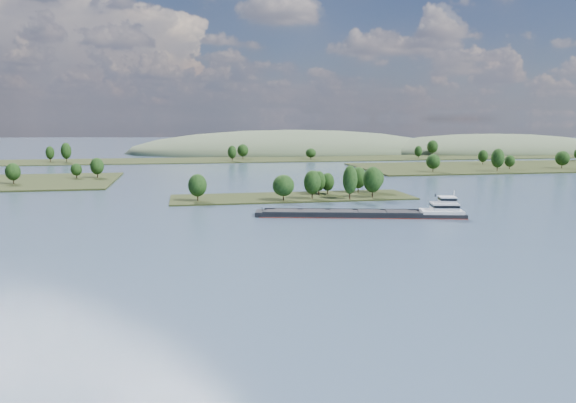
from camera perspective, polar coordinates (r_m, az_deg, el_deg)
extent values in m
plane|color=#384961|center=(175.65, 4.13, -2.31)|extent=(1800.00, 1800.00, 0.00)
cube|color=black|center=(233.44, 0.44, 0.38)|extent=(100.00, 30.00, 1.20)
cylinder|color=black|center=(226.01, 6.30, 0.79)|extent=(0.50, 0.50, 4.48)
ellipsoid|color=black|center=(225.33, 6.32, 2.22)|extent=(5.98, 5.98, 11.52)
cylinder|color=black|center=(246.03, 2.77, 1.29)|extent=(0.50, 0.50, 3.12)
ellipsoid|color=black|center=(245.57, 2.78, 2.20)|extent=(6.96, 6.96, 8.02)
cylinder|color=black|center=(226.68, 2.47, 0.76)|extent=(0.50, 0.50, 3.78)
ellipsoid|color=black|center=(226.10, 2.48, 1.97)|extent=(7.04, 7.04, 9.71)
cylinder|color=black|center=(238.61, 3.15, 1.09)|extent=(0.50, 0.50, 3.34)
ellipsoid|color=black|center=(238.11, 3.16, 2.10)|extent=(5.73, 5.73, 8.59)
cylinder|color=black|center=(222.09, -0.47, 0.55)|extent=(0.50, 0.50, 3.34)
ellipsoid|color=black|center=(221.55, -0.47, 1.64)|extent=(8.76, 8.76, 8.58)
cylinder|color=black|center=(223.27, -9.16, 0.51)|extent=(0.50, 0.50, 3.50)
ellipsoid|color=black|center=(222.71, -9.19, 1.64)|extent=(7.41, 7.41, 8.99)
cylinder|color=black|center=(240.76, 4.05, 1.11)|extent=(0.50, 0.50, 3.02)
ellipsoid|color=black|center=(240.30, 4.06, 2.01)|extent=(5.66, 5.66, 7.76)
cylinder|color=black|center=(249.45, 8.87, 1.33)|extent=(0.50, 0.50, 3.42)
ellipsoid|color=black|center=(248.96, 8.89, 2.32)|extent=(7.36, 7.36, 8.78)
cylinder|color=black|center=(232.79, 8.56, 0.92)|extent=(0.50, 0.50, 4.15)
ellipsoid|color=black|center=(232.17, 8.59, 2.21)|extent=(7.89, 7.89, 10.67)
cylinder|color=black|center=(247.58, 7.14, 1.34)|extent=(0.50, 0.50, 3.68)
ellipsoid|color=black|center=(247.06, 7.16, 2.42)|extent=(7.31, 7.31, 9.45)
cylinder|color=black|center=(322.84, -18.79, 2.62)|extent=(0.50, 0.50, 3.58)
ellipsoid|color=black|center=(322.45, -18.83, 3.42)|extent=(7.34, 7.34, 9.20)
cylinder|color=black|center=(324.44, -20.67, 2.47)|extent=(0.50, 0.50, 2.64)
ellipsoid|color=black|center=(324.14, -20.70, 3.06)|extent=(6.03, 6.03, 6.79)
cylinder|color=black|center=(308.41, -26.11, 1.94)|extent=(0.50, 0.50, 3.38)
ellipsoid|color=black|center=(308.02, -26.16, 2.73)|extent=(7.24, 7.24, 8.70)
cylinder|color=black|center=(351.24, 14.51, 3.22)|extent=(0.50, 0.50, 3.52)
ellipsoid|color=black|center=(350.88, 14.54, 3.95)|extent=(8.57, 8.57, 9.06)
cylinder|color=black|center=(405.85, 26.06, 3.31)|extent=(0.50, 0.50, 3.72)
ellipsoid|color=black|center=(405.53, 26.11, 3.98)|extent=(9.15, 9.15, 9.56)
cylinder|color=black|center=(366.62, 20.49, 3.25)|extent=(0.50, 0.50, 4.58)
ellipsoid|color=black|center=(366.19, 20.53, 4.16)|extent=(7.96, 7.96, 11.78)
cylinder|color=black|center=(385.99, 21.58, 3.30)|extent=(0.50, 0.50, 2.92)
ellipsoid|color=black|center=(385.71, 21.61, 3.85)|extent=(6.51, 6.51, 7.51)
cylinder|color=black|center=(418.41, 19.17, 3.81)|extent=(0.50, 0.50, 3.39)
ellipsoid|color=black|center=(418.12, 19.20, 4.40)|extent=(6.86, 6.86, 8.72)
cube|color=black|center=(450.32, -4.84, 4.21)|extent=(900.00, 60.00, 1.20)
cylinder|color=black|center=(458.54, -22.99, 3.97)|extent=(0.50, 0.50, 3.87)
ellipsoid|color=black|center=(458.25, -23.03, 4.59)|extent=(6.38, 6.38, 9.95)
cylinder|color=black|center=(468.30, 13.09, 4.47)|extent=(0.50, 0.50, 3.44)
ellipsoid|color=black|center=(468.04, 13.11, 5.00)|extent=(6.23, 6.23, 8.83)
cylinder|color=black|center=(455.28, -4.61, 4.58)|extent=(0.50, 0.50, 3.91)
ellipsoid|color=black|center=(454.98, -4.61, 5.21)|extent=(9.10, 9.10, 10.04)
cylinder|color=black|center=(512.57, 14.45, 4.80)|extent=(0.50, 0.50, 4.43)
ellipsoid|color=black|center=(512.28, 14.47, 5.43)|extent=(9.61, 9.61, 11.39)
cylinder|color=black|center=(450.42, -21.58, 4.04)|extent=(0.50, 0.50, 4.76)
ellipsoid|color=black|center=(450.06, -21.62, 4.81)|extent=(7.63, 7.63, 12.25)
cylinder|color=black|center=(449.07, 2.33, 4.49)|extent=(0.50, 0.50, 2.88)
ellipsoid|color=black|center=(448.84, 2.34, 4.95)|extent=(8.40, 8.40, 7.41)
cylinder|color=black|center=(432.54, -5.69, 4.37)|extent=(0.50, 0.50, 3.89)
ellipsoid|color=black|center=(432.22, -5.70, 5.03)|extent=(6.76, 6.76, 10.01)
ellipsoid|color=#46563B|center=(600.42, 20.05, 4.78)|extent=(260.00, 140.00, 36.00)
ellipsoid|color=#46563B|center=(557.69, 0.31, 5.04)|extent=(320.00, 160.00, 44.00)
cube|color=black|center=(190.73, 7.52, -1.38)|extent=(68.57, 23.95, 1.88)
cube|color=maroon|center=(190.79, 7.52, -1.49)|extent=(68.78, 24.16, 0.21)
cube|color=black|center=(194.21, 5.41, -0.81)|extent=(51.71, 12.44, 0.68)
cube|color=black|center=(185.95, 5.53, -1.22)|extent=(51.71, 12.44, 0.68)
cube|color=black|center=(190.10, 5.47, -1.05)|extent=(51.72, 19.21, 0.26)
cube|color=black|center=(190.10, -0.20, -0.93)|extent=(9.10, 8.59, 0.30)
cube|color=black|center=(189.85, 2.63, -0.95)|extent=(9.10, 8.59, 0.30)
cube|color=black|center=(190.06, 5.47, -0.97)|extent=(9.10, 8.59, 0.30)
cube|color=black|center=(190.74, 8.30, -0.99)|extent=(9.10, 8.59, 0.30)
cube|color=black|center=(191.88, 11.09, -1.00)|extent=(9.10, 8.59, 0.30)
cube|color=black|center=(190.94, -2.90, -1.20)|extent=(4.26, 8.08, 1.71)
cylinder|color=black|center=(190.66, -2.64, -0.85)|extent=(0.25, 0.25, 1.88)
cube|color=white|center=(194.50, 15.34, -0.98)|extent=(15.20, 11.12, 1.03)
cube|color=white|center=(194.42, 15.60, -0.49)|extent=(9.89, 8.61, 2.57)
cube|color=black|center=(194.37, 15.61, -0.39)|extent=(10.10, 8.82, 0.77)
cube|color=white|center=(194.30, 15.87, 0.16)|extent=(6.17, 6.17, 1.88)
cube|color=black|center=(194.25, 15.88, 0.26)|extent=(6.37, 6.37, 0.68)
cube|color=white|center=(194.16, 15.89, 0.46)|extent=(6.58, 6.58, 0.17)
cylinder|color=white|center=(194.52, 16.51, 0.75)|extent=(0.21, 0.21, 2.22)
cylinder|color=black|center=(195.87, 14.75, 0.62)|extent=(0.51, 0.51, 1.03)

